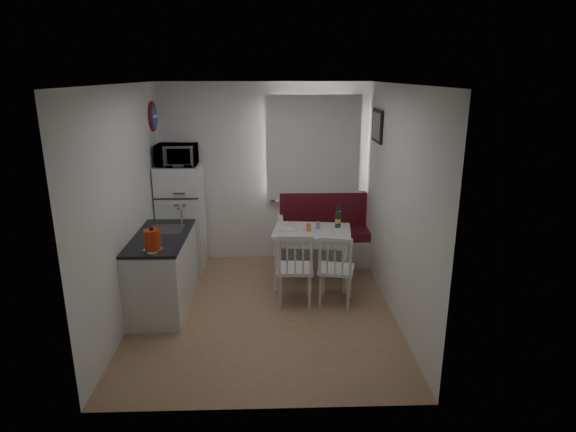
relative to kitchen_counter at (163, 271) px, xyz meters
name	(u,v)px	position (x,y,z in m)	size (l,w,h in m)	color
floor	(264,310)	(1.20, -0.16, -0.46)	(3.00, 3.50, 0.02)	#A37456
ceiling	(261,84)	(1.20, -0.16, 2.14)	(3.00, 3.50, 0.02)	white
wall_back	(265,173)	(1.20, 1.59, 0.84)	(3.00, 0.02, 2.60)	white
wall_front	(259,265)	(1.20, -1.91, 0.84)	(3.00, 0.02, 2.60)	white
wall_left	(127,206)	(-0.30, -0.16, 0.84)	(0.02, 3.50, 2.60)	white
wall_right	(396,204)	(2.70, -0.16, 0.84)	(0.02, 3.50, 2.60)	white
window	(313,151)	(1.90, 1.56, 1.17)	(1.22, 0.06, 1.47)	silver
curtain	(313,149)	(1.90, 1.49, 1.22)	(1.35, 0.02, 1.50)	white
kitchen_counter	(163,271)	(0.00, 0.00, 0.00)	(0.62, 1.32, 1.16)	silver
wall_sign	(154,116)	(-0.27, 1.29, 1.69)	(0.40, 0.40, 0.03)	navy
picture_frame	(377,126)	(2.67, 0.94, 1.59)	(0.04, 0.52, 0.42)	black
bench	(326,240)	(2.10, 1.36, -0.12)	(1.43, 0.55, 1.02)	silver
dining_table	(312,236)	(1.82, 0.62, 0.21)	(1.08, 0.82, 0.75)	silver
chair_left	(295,262)	(1.57, -0.05, 0.12)	(0.45, 0.43, 0.50)	silver
chair_right	(337,263)	(2.07, -0.04, 0.09)	(0.50, 0.49, 0.48)	silver
fridge	(182,217)	(0.02, 1.24, 0.29)	(0.60, 0.60, 1.50)	white
microwave	(177,155)	(0.02, 1.19, 1.19)	(0.54, 0.36, 0.30)	white
kettle	(152,240)	(0.05, -0.54, 0.58)	(0.20, 0.20, 0.27)	red
wine_bottle	(338,216)	(2.17, 0.72, 0.44)	(0.08, 0.08, 0.30)	#143F22
drinking_glass_orange	(309,227)	(1.77, 0.57, 0.34)	(0.06, 0.06, 0.10)	orange
drinking_glass_blue	(318,225)	(1.90, 0.67, 0.34)	(0.06, 0.06, 0.09)	#7AA0D0
plate	(289,229)	(1.52, 0.64, 0.30)	(0.23, 0.23, 0.02)	white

